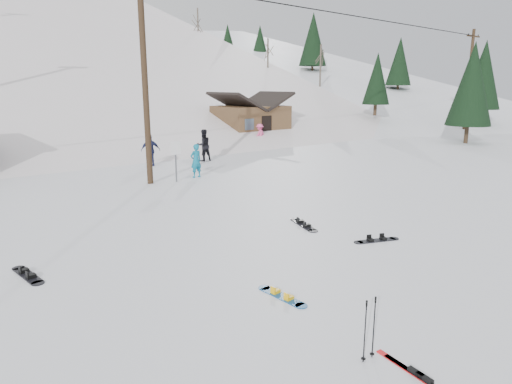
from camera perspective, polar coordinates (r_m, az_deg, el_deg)
ground at (r=9.04m, az=14.10°, el=-15.82°), size 200.00×200.00×0.00m
ridge_right at (r=72.12m, az=1.74°, el=1.06°), size 45.66×93.98×54.59m
treeline_right at (r=63.24m, az=5.00°, el=9.36°), size 20.00×60.00×10.00m
utility_pole at (r=20.56m, az=-13.75°, el=13.92°), size 2.00×0.26×9.00m
utility_pole_right at (r=45.83m, az=25.06°, el=12.55°), size 2.00×0.26×9.00m
trail_sign at (r=20.88m, az=-10.00°, el=4.69°), size 0.50×0.09×1.85m
cabin at (r=35.94m, az=-0.69°, el=8.78°), size 5.39×4.40×3.77m
hero_snowboard at (r=9.80m, az=3.27°, el=-12.83°), size 0.34×1.35×0.09m
hero_skis at (r=7.85m, az=19.84°, el=-20.93°), size 0.27×1.70×0.09m
ski_poles at (r=7.80m, az=14.00°, el=-16.25°), size 0.29×0.08×1.07m
board_scatter_b at (r=12.00m, az=-26.65°, el=-9.23°), size 0.46×1.49×0.11m
board_scatter_d at (r=13.47m, az=14.84°, el=-5.82°), size 1.34×0.67×0.10m
board_scatter_f at (r=14.49m, az=5.97°, el=-4.06°), size 0.66×1.52×0.11m
skier_teal at (r=21.84m, az=-7.52°, el=3.89°), size 0.61×0.43×1.60m
skier_dark at (r=26.52m, az=-6.58°, el=5.83°), size 0.92×0.74×1.83m
skier_pink at (r=33.26m, az=0.47°, el=7.19°), size 1.13×0.85×1.55m
skier_navy at (r=25.35m, az=-13.05°, el=5.11°), size 1.09×0.80×1.72m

